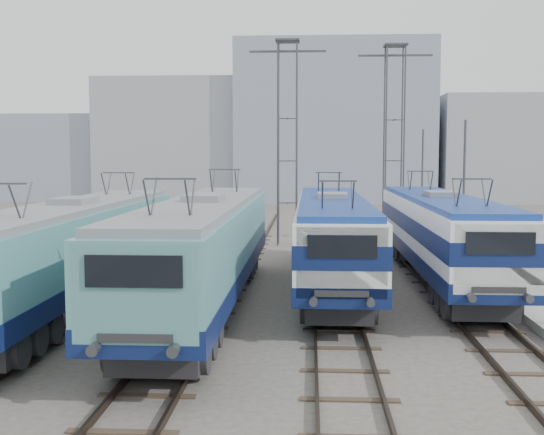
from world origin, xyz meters
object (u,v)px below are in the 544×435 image
at_px(locomotive_center_right, 332,232).
at_px(catenary_tower_east, 394,134).
at_px(locomotive_center_left, 204,245).
at_px(locomotive_far_right, 441,230).
at_px(mast_mid, 464,194).
at_px(catenary_tower_west, 287,133).
at_px(locomotive_far_left, 73,246).
at_px(mast_rear, 422,184).

height_order(locomotive_center_right, catenary_tower_east, catenary_tower_east).
xyz_separation_m(locomotive_center_left, locomotive_far_right, (9.00, 5.51, -0.03)).
relative_size(catenary_tower_east, mast_mid, 1.71).
distance_m(locomotive_center_right, catenary_tower_east, 16.28).
bearing_deg(catenary_tower_west, locomotive_far_right, -61.20).
distance_m(locomotive_far_left, catenary_tower_west, 19.57).
bearing_deg(locomotive_center_right, locomotive_center_left, -133.76).
height_order(locomotive_far_left, mast_rear, mast_rear).
bearing_deg(locomotive_center_left, catenary_tower_west, 82.79).
distance_m(locomotive_far_left, locomotive_center_left, 4.50).
xyz_separation_m(locomotive_far_left, mast_rear, (15.35, 21.84, 1.24)).
bearing_deg(catenary_tower_west, locomotive_far_left, -110.73).
height_order(locomotive_center_right, catenary_tower_west, catenary_tower_west).
distance_m(catenary_tower_west, catenary_tower_east, 6.80).
distance_m(catenary_tower_east, mast_rear, 4.28).
bearing_deg(mast_mid, locomotive_center_left, -137.94).
bearing_deg(locomotive_center_right, mast_rear, 69.62).
relative_size(locomotive_center_right, locomotive_far_right, 0.99).
relative_size(locomotive_center_left, locomotive_center_right, 1.05).
relative_size(catenary_tower_west, catenary_tower_east, 1.00).
relative_size(catenary_tower_east, mast_rear, 1.71).
bearing_deg(catenary_tower_west, mast_mid, -42.93).
relative_size(locomotive_far_left, mast_mid, 2.59).
bearing_deg(locomotive_center_right, catenary_tower_east, 74.27).
distance_m(locomotive_center_right, mast_mid, 8.23).
bearing_deg(mast_mid, locomotive_far_left, -147.35).
xyz_separation_m(locomotive_far_right, mast_mid, (1.85, 4.28, 1.21)).
bearing_deg(locomotive_center_right, catenary_tower_west, 99.75).
bearing_deg(catenary_tower_east, mast_mid, -78.14).
height_order(locomotive_far_left, locomotive_center_right, locomotive_far_left).
height_order(locomotive_center_left, locomotive_center_right, locomotive_center_left).
height_order(locomotive_center_right, locomotive_far_right, locomotive_far_right).
relative_size(locomotive_far_right, catenary_tower_east, 1.50).
bearing_deg(locomotive_far_right, catenary_tower_east, 91.00).
distance_m(locomotive_far_left, mast_mid, 18.27).
bearing_deg(mast_rear, locomotive_far_left, -125.10).
distance_m(locomotive_far_left, locomotive_center_right, 10.17).
xyz_separation_m(locomotive_center_right, locomotive_far_right, (4.50, 0.81, 0.02)).
relative_size(locomotive_far_right, catenary_tower_west, 1.50).
bearing_deg(locomotive_far_right, locomotive_center_left, -148.51).
bearing_deg(mast_mid, catenary_tower_west, 137.07).
xyz_separation_m(locomotive_far_right, mast_rear, (1.85, 16.28, 1.21)).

